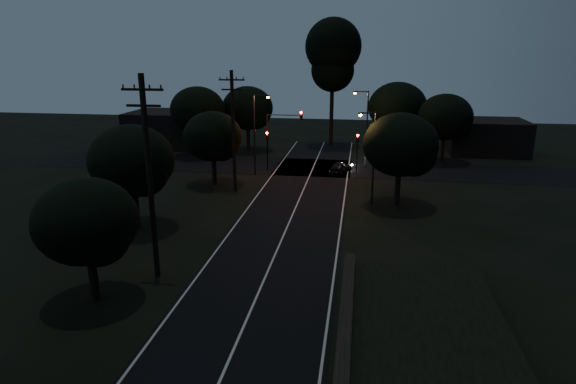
% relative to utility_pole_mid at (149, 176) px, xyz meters
% --- Properties ---
extents(road_surface, '(60.00, 70.00, 0.03)m').
position_rel_utility_pole_mid_xyz_m(road_surface, '(6.00, 16.12, -5.73)').
color(road_surface, black).
rests_on(road_surface, ground).
extents(utility_pole_mid, '(2.20, 0.30, 11.00)m').
position_rel_utility_pole_mid_xyz_m(utility_pole_mid, '(0.00, 0.00, 0.00)').
color(utility_pole_mid, black).
rests_on(utility_pole_mid, ground).
extents(utility_pole_far, '(2.20, 0.30, 10.50)m').
position_rel_utility_pole_mid_xyz_m(utility_pole_far, '(0.00, 17.00, -0.25)').
color(utility_pole_far, black).
rests_on(utility_pole_far, ground).
extents(tree_left_b, '(4.95, 4.95, 6.30)m').
position_rel_utility_pole_mid_xyz_m(tree_left_b, '(-1.82, -3.10, -1.66)').
color(tree_left_b, black).
rests_on(tree_left_b, ground).
extents(tree_left_c, '(5.79, 5.79, 7.32)m').
position_rel_utility_pole_mid_xyz_m(tree_left_c, '(-4.30, 6.88, -1.01)').
color(tree_left_c, black).
rests_on(tree_left_c, ground).
extents(tree_left_d, '(5.36, 5.36, 6.80)m').
position_rel_utility_pole_mid_xyz_m(tree_left_d, '(-2.31, 18.89, -1.34)').
color(tree_left_d, black).
rests_on(tree_left_d, ground).
extents(tree_far_nw, '(6.25, 6.25, 7.92)m').
position_rel_utility_pole_mid_xyz_m(tree_far_nw, '(-2.78, 34.87, -0.61)').
color(tree_far_nw, black).
rests_on(tree_far_nw, ground).
extents(tree_far_w, '(6.36, 6.36, 8.11)m').
position_rel_utility_pole_mid_xyz_m(tree_far_w, '(-7.77, 30.87, -0.47)').
color(tree_far_w, black).
rests_on(tree_far_w, ground).
extents(tree_far_ne, '(6.80, 6.80, 8.59)m').
position_rel_utility_pole_mid_xyz_m(tree_far_ne, '(15.24, 34.86, -0.18)').
color(tree_far_ne, black).
rests_on(tree_far_ne, ground).
extents(tree_far_e, '(5.96, 5.96, 7.56)m').
position_rel_utility_pole_mid_xyz_m(tree_far_e, '(20.21, 31.88, -0.84)').
color(tree_far_e, black).
rests_on(tree_far_e, ground).
extents(tree_right_a, '(5.88, 5.88, 7.48)m').
position_rel_utility_pole_mid_xyz_m(tree_right_a, '(14.21, 14.88, -0.89)').
color(tree_right_a, black).
rests_on(tree_right_a, ground).
extents(tall_pine, '(7.08, 7.08, 16.08)m').
position_rel_utility_pole_mid_xyz_m(tall_pine, '(7.00, 40.00, 5.86)').
color(tall_pine, black).
rests_on(tall_pine, ground).
extents(building_left, '(10.00, 8.00, 4.40)m').
position_rel_utility_pole_mid_xyz_m(building_left, '(-14.00, 37.00, -3.54)').
color(building_left, black).
rests_on(building_left, ground).
extents(building_right, '(9.00, 7.00, 4.00)m').
position_rel_utility_pole_mid_xyz_m(building_right, '(26.00, 38.00, -3.74)').
color(building_right, black).
rests_on(building_right, ground).
extents(signal_left, '(0.28, 0.35, 4.10)m').
position_rel_utility_pole_mid_xyz_m(signal_left, '(1.40, 24.99, -2.90)').
color(signal_left, black).
rests_on(signal_left, ground).
extents(signal_right, '(0.28, 0.35, 4.10)m').
position_rel_utility_pole_mid_xyz_m(signal_right, '(10.60, 24.99, -2.90)').
color(signal_right, black).
rests_on(signal_right, ground).
extents(signal_mast, '(3.70, 0.35, 6.25)m').
position_rel_utility_pole_mid_xyz_m(signal_mast, '(3.09, 24.99, -1.40)').
color(signal_mast, black).
rests_on(signal_mast, ground).
extents(streetlight_a, '(1.66, 0.26, 8.00)m').
position_rel_utility_pole_mid_xyz_m(streetlight_a, '(0.69, 23.00, -1.10)').
color(streetlight_a, black).
rests_on(streetlight_a, ground).
extents(streetlight_b, '(1.66, 0.26, 8.00)m').
position_rel_utility_pole_mid_xyz_m(streetlight_b, '(11.31, 29.00, -1.10)').
color(streetlight_b, black).
rests_on(streetlight_b, ground).
extents(streetlight_c, '(1.46, 0.26, 7.50)m').
position_rel_utility_pole_mid_xyz_m(streetlight_c, '(11.83, 15.00, -1.39)').
color(streetlight_c, black).
rests_on(streetlight_c, ground).
extents(car, '(2.48, 3.56, 1.13)m').
position_rel_utility_pole_mid_xyz_m(car, '(8.98, 25.16, -5.18)').
color(car, black).
rests_on(car, ground).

